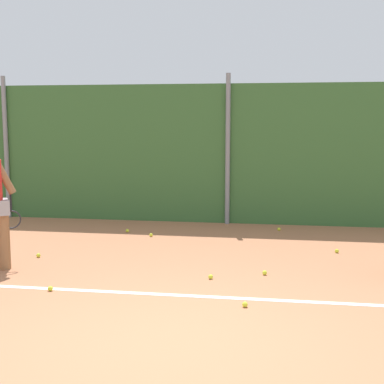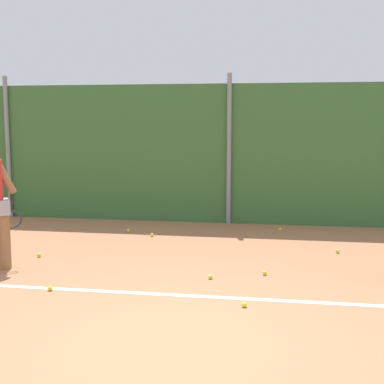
{
  "view_description": "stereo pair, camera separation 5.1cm",
  "coord_description": "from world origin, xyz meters",
  "px_view_note": "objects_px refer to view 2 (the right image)",
  "views": [
    {
      "loc": [
        1.01,
        -5.08,
        2.22
      ],
      "look_at": [
        -0.16,
        2.39,
        1.2
      ],
      "focal_mm": 50.33,
      "sensor_mm": 36.0,
      "label": 1
    },
    {
      "loc": [
        1.06,
        -5.07,
        2.22
      ],
      "look_at": [
        -0.16,
        2.39,
        1.2
      ],
      "focal_mm": 50.33,
      "sensor_mm": 36.0,
      "label": 2
    }
  ],
  "objects_px": {
    "tennis_ball_1": "(39,255)",
    "tennis_ball_2": "(152,235)",
    "tennis_ball_8": "(244,305)",
    "tennis_ball_4": "(50,288)",
    "tennis_ball_6": "(128,231)",
    "tennis_ball_5": "(210,277)",
    "tennis_ball_10": "(280,229)",
    "tennis_ball_11": "(338,251)",
    "tennis_ball_3": "(265,273)"
  },
  "relations": [
    {
      "from": "tennis_ball_1",
      "to": "tennis_ball_2",
      "type": "height_order",
      "value": "same"
    },
    {
      "from": "tennis_ball_1",
      "to": "tennis_ball_8",
      "type": "height_order",
      "value": "same"
    },
    {
      "from": "tennis_ball_4",
      "to": "tennis_ball_6",
      "type": "bearing_deg",
      "value": 90.14
    },
    {
      "from": "tennis_ball_5",
      "to": "tennis_ball_10",
      "type": "distance_m",
      "value": 3.62
    },
    {
      "from": "tennis_ball_2",
      "to": "tennis_ball_4",
      "type": "height_order",
      "value": "same"
    },
    {
      "from": "tennis_ball_2",
      "to": "tennis_ball_5",
      "type": "relative_size",
      "value": 1.0
    },
    {
      "from": "tennis_ball_6",
      "to": "tennis_ball_11",
      "type": "bearing_deg",
      "value": -15.07
    },
    {
      "from": "tennis_ball_2",
      "to": "tennis_ball_11",
      "type": "xyz_separation_m",
      "value": [
        3.37,
        -0.74,
        0.0
      ]
    },
    {
      "from": "tennis_ball_1",
      "to": "tennis_ball_6",
      "type": "bearing_deg",
      "value": 67.1
    },
    {
      "from": "tennis_ball_4",
      "to": "tennis_ball_11",
      "type": "distance_m",
      "value": 4.74
    },
    {
      "from": "tennis_ball_2",
      "to": "tennis_ball_10",
      "type": "bearing_deg",
      "value": 21.15
    },
    {
      "from": "tennis_ball_2",
      "to": "tennis_ball_4",
      "type": "distance_m",
      "value": 3.45
    },
    {
      "from": "tennis_ball_3",
      "to": "tennis_ball_6",
      "type": "distance_m",
      "value": 3.76
    },
    {
      "from": "tennis_ball_6",
      "to": "tennis_ball_8",
      "type": "relative_size",
      "value": 1.0
    },
    {
      "from": "tennis_ball_5",
      "to": "tennis_ball_10",
      "type": "height_order",
      "value": "same"
    },
    {
      "from": "tennis_ball_5",
      "to": "tennis_ball_3",
      "type": "bearing_deg",
      "value": 23.12
    },
    {
      "from": "tennis_ball_4",
      "to": "tennis_ball_3",
      "type": "bearing_deg",
      "value": 23.02
    },
    {
      "from": "tennis_ball_2",
      "to": "tennis_ball_4",
      "type": "xyz_separation_m",
      "value": [
        -0.55,
        -3.41,
        0.0
      ]
    },
    {
      "from": "tennis_ball_5",
      "to": "tennis_ball_10",
      "type": "relative_size",
      "value": 1.0
    },
    {
      "from": "tennis_ball_3",
      "to": "tennis_ball_11",
      "type": "distance_m",
      "value": 1.9
    },
    {
      "from": "tennis_ball_4",
      "to": "tennis_ball_8",
      "type": "height_order",
      "value": "same"
    },
    {
      "from": "tennis_ball_3",
      "to": "tennis_ball_8",
      "type": "distance_m",
      "value": 1.4
    },
    {
      "from": "tennis_ball_5",
      "to": "tennis_ball_11",
      "type": "xyz_separation_m",
      "value": [
        1.91,
        1.81,
        0.0
      ]
    },
    {
      "from": "tennis_ball_6",
      "to": "tennis_ball_10",
      "type": "distance_m",
      "value": 3.04
    },
    {
      "from": "tennis_ball_8",
      "to": "tennis_ball_11",
      "type": "relative_size",
      "value": 1.0
    },
    {
      "from": "tennis_ball_11",
      "to": "tennis_ball_1",
      "type": "bearing_deg",
      "value": -167.6
    },
    {
      "from": "tennis_ball_11",
      "to": "tennis_ball_4",
      "type": "bearing_deg",
      "value": -145.78
    },
    {
      "from": "tennis_ball_8",
      "to": "tennis_ball_10",
      "type": "height_order",
      "value": "same"
    },
    {
      "from": "tennis_ball_2",
      "to": "tennis_ball_8",
      "type": "xyz_separation_m",
      "value": [
        2.0,
        -3.62,
        0.0
      ]
    },
    {
      "from": "tennis_ball_11",
      "to": "tennis_ball_8",
      "type": "bearing_deg",
      "value": -115.45
    },
    {
      "from": "tennis_ball_6",
      "to": "tennis_ball_8",
      "type": "distance_m",
      "value": 4.7
    },
    {
      "from": "tennis_ball_3",
      "to": "tennis_ball_6",
      "type": "bearing_deg",
      "value": 137.2
    },
    {
      "from": "tennis_ball_3",
      "to": "tennis_ball_5",
      "type": "height_order",
      "value": "same"
    },
    {
      "from": "tennis_ball_2",
      "to": "tennis_ball_3",
      "type": "relative_size",
      "value": 1.0
    },
    {
      "from": "tennis_ball_3",
      "to": "tennis_ball_11",
      "type": "bearing_deg",
      "value": 52.01
    },
    {
      "from": "tennis_ball_2",
      "to": "tennis_ball_6",
      "type": "relative_size",
      "value": 1.0
    },
    {
      "from": "tennis_ball_3",
      "to": "tennis_ball_10",
      "type": "distance_m",
      "value": 3.18
    },
    {
      "from": "tennis_ball_6",
      "to": "tennis_ball_10",
      "type": "relative_size",
      "value": 1.0
    },
    {
      "from": "tennis_ball_2",
      "to": "tennis_ball_8",
      "type": "distance_m",
      "value": 4.14
    },
    {
      "from": "tennis_ball_3",
      "to": "tennis_ball_6",
      "type": "relative_size",
      "value": 1.0
    },
    {
      "from": "tennis_ball_5",
      "to": "tennis_ball_8",
      "type": "bearing_deg",
      "value": -63.05
    },
    {
      "from": "tennis_ball_11",
      "to": "tennis_ball_5",
      "type": "bearing_deg",
      "value": -136.52
    },
    {
      "from": "tennis_ball_8",
      "to": "tennis_ball_10",
      "type": "xyz_separation_m",
      "value": [
        0.42,
        4.56,
        0.0
      ]
    },
    {
      "from": "tennis_ball_1",
      "to": "tennis_ball_11",
      "type": "bearing_deg",
      "value": 12.4
    },
    {
      "from": "tennis_ball_8",
      "to": "tennis_ball_1",
      "type": "bearing_deg",
      "value": 152.17
    },
    {
      "from": "tennis_ball_2",
      "to": "tennis_ball_3",
      "type": "height_order",
      "value": "same"
    },
    {
      "from": "tennis_ball_6",
      "to": "tennis_ball_11",
      "type": "relative_size",
      "value": 1.0
    },
    {
      "from": "tennis_ball_2",
      "to": "tennis_ball_5",
      "type": "distance_m",
      "value": 2.94
    },
    {
      "from": "tennis_ball_2",
      "to": "tennis_ball_11",
      "type": "distance_m",
      "value": 3.45
    },
    {
      "from": "tennis_ball_1",
      "to": "tennis_ball_10",
      "type": "relative_size",
      "value": 1.0
    }
  ]
}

